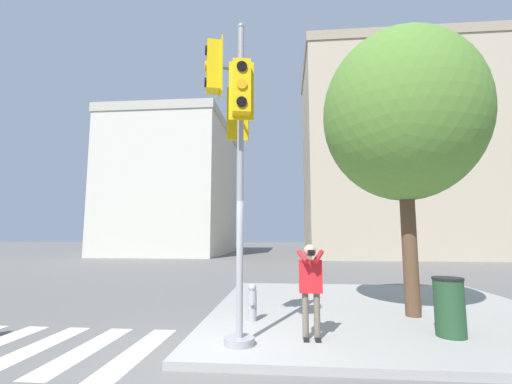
# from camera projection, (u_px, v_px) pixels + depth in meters

# --- Properties ---
(ground_plane) EXTENTS (160.00, 160.00, 0.00)m
(ground_plane) POSITION_uv_depth(u_px,v_px,m) (205.00, 360.00, 5.32)
(ground_plane) COLOR slate
(sidewalk_corner) EXTENTS (8.00, 8.00, 0.13)m
(sidewalk_corner) POSITION_uv_depth(u_px,v_px,m) (377.00, 310.00, 8.47)
(sidewalk_corner) COLOR #9E9B96
(sidewalk_corner) RESTS_ON ground_plane
(crosswalk_stripes) EXTENTS (5.01, 2.57, 0.01)m
(crosswalk_stripes) POSITION_uv_depth(u_px,v_px,m) (11.00, 347.00, 5.89)
(crosswalk_stripes) COLOR silver
(crosswalk_stripes) RESTS_ON ground_plane
(traffic_signal_pole) EXTENTS (0.91, 1.30, 5.67)m
(traffic_signal_pole) POSITION_uv_depth(u_px,v_px,m) (234.00, 129.00, 6.04)
(traffic_signal_pole) COLOR #939399
(traffic_signal_pole) RESTS_ON sidewalk_corner
(person_photographer) EXTENTS (0.50, 0.53, 1.63)m
(person_photographer) POSITION_uv_depth(u_px,v_px,m) (311.00, 282.00, 6.00)
(person_photographer) COLOR black
(person_photographer) RESTS_ON sidewalk_corner
(street_tree) EXTENTS (3.72, 3.72, 6.67)m
(street_tree) POSITION_uv_depth(u_px,v_px,m) (402.00, 116.00, 8.15)
(street_tree) COLOR brown
(street_tree) RESTS_ON sidewalk_corner
(fire_hydrant) EXTENTS (0.19, 0.25, 0.77)m
(fire_hydrant) POSITION_uv_depth(u_px,v_px,m) (252.00, 302.00, 7.21)
(fire_hydrant) COLOR #99999E
(fire_hydrant) RESTS_ON sidewalk_corner
(trash_bin) EXTENTS (0.53, 0.53, 1.03)m
(trash_bin) POSITION_uv_depth(u_px,v_px,m) (449.00, 307.00, 6.13)
(trash_bin) COLOR #234728
(trash_bin) RESTS_ON sidewalk_corner
(building_left) EXTENTS (10.91, 13.97, 13.33)m
(building_left) POSITION_uv_depth(u_px,v_px,m) (175.00, 188.00, 35.24)
(building_left) COLOR beige
(building_left) RESTS_ON ground_plane
(building_right) EXTENTS (15.89, 10.81, 18.13)m
(building_right) POSITION_uv_depth(u_px,v_px,m) (393.00, 155.00, 30.88)
(building_right) COLOR tan
(building_right) RESTS_ON ground_plane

